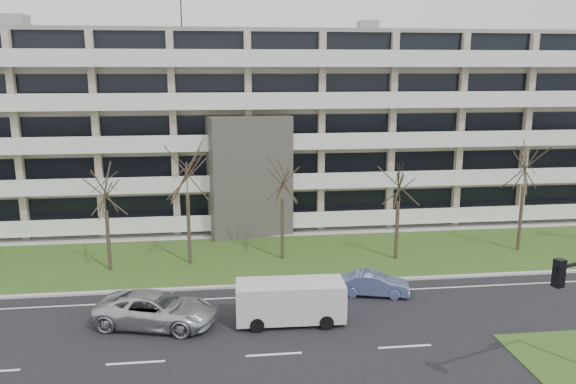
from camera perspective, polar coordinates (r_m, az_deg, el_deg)
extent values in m
plane|color=black|center=(25.92, -1.44, -16.17)|extent=(160.00, 160.00, 0.00)
cube|color=#304C19|center=(37.80, -3.35, -6.67)|extent=(90.00, 10.00, 0.06)
cube|color=#B2B2AD|center=(33.11, -2.79, -9.45)|extent=(90.00, 0.35, 0.12)
cube|color=#B2B2AD|center=(43.02, -3.81, -4.26)|extent=(90.00, 2.00, 0.08)
cube|color=white|center=(31.75, -2.59, -10.55)|extent=(90.00, 0.12, 0.01)
cube|color=tan|center=(48.43, -4.40, 6.64)|extent=(60.00, 12.00, 15.00)
cube|color=gray|center=(48.26, -4.56, 15.71)|extent=(60.50, 12.50, 0.30)
cube|color=#4C4742|center=(41.95, -3.90, 1.59)|extent=(6.39, 3.69, 9.00)
cube|color=black|center=(42.30, -3.84, -1.79)|extent=(4.92, 1.19, 3.50)
cube|color=gray|center=(50.81, -26.09, 15.21)|extent=(2.00, 2.00, 1.20)
cylinder|color=black|center=(48.44, -10.82, 17.72)|extent=(0.10, 0.10, 3.50)
cube|color=black|center=(43.42, -3.92, -1.28)|extent=(58.00, 0.10, 1.80)
cube|color=white|center=(43.15, -3.85, -3.43)|extent=(58.00, 1.40, 0.22)
cube|color=white|center=(42.36, -3.81, -2.89)|extent=(58.00, 0.08, 1.00)
cube|color=black|center=(42.80, -3.98, 2.62)|extent=(58.00, 0.10, 1.80)
cube|color=white|center=(42.42, -3.90, 0.47)|extent=(58.00, 1.40, 0.22)
cube|color=white|center=(41.66, -3.87, 1.09)|extent=(58.00, 0.08, 1.00)
cube|color=black|center=(42.39, -4.05, 6.62)|extent=(58.00, 0.10, 1.80)
cube|color=white|center=(41.90, -3.97, 4.48)|extent=(58.00, 1.40, 0.22)
cube|color=white|center=(41.18, -3.93, 5.18)|extent=(58.00, 0.08, 1.00)
cube|color=black|center=(42.19, -4.11, 10.67)|extent=(58.00, 0.10, 1.80)
cube|color=white|center=(41.59, -4.03, 8.58)|extent=(58.00, 1.40, 0.22)
cube|color=white|center=(40.90, -3.99, 9.36)|extent=(58.00, 0.08, 1.00)
cube|color=black|center=(42.20, -4.17, 14.75)|extent=(58.00, 0.10, 1.80)
cube|color=white|center=(41.49, -4.09, 12.72)|extent=(58.00, 1.40, 0.22)
cube|color=white|center=(40.85, -4.06, 13.56)|extent=(58.00, 0.08, 1.00)
imported|color=silver|center=(28.91, -13.26, -11.54)|extent=(6.40, 4.18, 1.64)
imported|color=#7687CD|center=(32.08, 8.71, -9.21)|extent=(4.12, 2.26, 1.29)
cube|color=silver|center=(28.37, 0.22, -10.95)|extent=(5.41, 2.15, 1.88)
cube|color=black|center=(28.16, 0.22, -9.93)|extent=(5.01, 1.99, 0.69)
cube|color=silver|center=(28.76, 5.33, -11.00)|extent=(0.40, 1.89, 1.19)
cylinder|color=black|center=(27.71, -3.16, -13.38)|extent=(0.70, 0.27, 0.69)
cylinder|color=black|center=(29.51, -3.30, -11.70)|extent=(0.70, 0.27, 0.69)
cylinder|color=black|center=(28.01, 3.94, -13.10)|extent=(0.70, 0.27, 0.69)
cylinder|color=black|center=(29.78, 3.33, -11.46)|extent=(0.70, 0.27, 0.69)
cube|color=black|center=(21.49, 25.81, -7.43)|extent=(0.40, 0.40, 1.00)
sphere|color=red|center=(21.39, 25.89, -6.62)|extent=(0.20, 0.20, 0.20)
sphere|color=orange|center=(21.49, 25.81, -7.43)|extent=(0.20, 0.20, 0.20)
sphere|color=green|center=(21.60, 25.73, -8.22)|extent=(0.20, 0.20, 0.20)
cylinder|color=#382B21|center=(36.61, -17.78, -4.76)|extent=(0.24, 0.24, 3.88)
cylinder|color=#382B21|center=(36.53, -10.04, -3.81)|extent=(0.24, 0.24, 4.58)
cylinder|color=#382B21|center=(36.89, -0.57, -3.81)|extent=(0.24, 0.24, 4.14)
cylinder|color=#382B21|center=(37.62, 10.99, -3.88)|extent=(0.24, 0.24, 3.93)
cylinder|color=#382B21|center=(41.72, 22.54, -2.53)|extent=(0.24, 0.24, 4.59)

